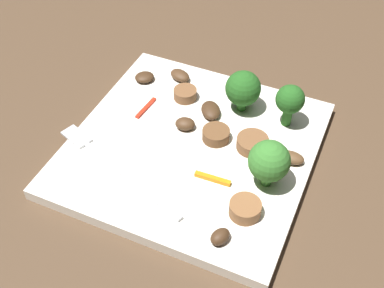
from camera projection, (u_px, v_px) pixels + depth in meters
ground_plane at (192, 153)px, 0.55m from camera, size 1.40×1.40×0.00m
plate at (192, 148)px, 0.55m from camera, size 0.26×0.26×0.01m
fork at (110, 163)px, 0.52m from camera, size 0.17×0.07×0.00m
broccoli_floret_0 at (243, 89)px, 0.56m from camera, size 0.04×0.04×0.05m
broccoli_floret_1 at (290, 101)px, 0.54m from camera, size 0.03×0.03×0.05m
broccoli_floret_2 at (269, 161)px, 0.48m from camera, size 0.04×0.04×0.05m
sausage_slice_0 at (245, 209)px, 0.47m from camera, size 0.04×0.04×0.01m
sausage_slice_1 at (185, 94)px, 0.59m from camera, size 0.04×0.04×0.01m
sausage_slice_2 at (216, 135)px, 0.55m from camera, size 0.04×0.04×0.01m
sausage_slice_3 at (252, 143)px, 0.54m from camera, size 0.05×0.05×0.01m
mushroom_0 at (185, 124)px, 0.56m from camera, size 0.03×0.02×0.01m
mushroom_1 at (145, 77)px, 0.62m from camera, size 0.03×0.03×0.01m
mushroom_2 at (210, 110)px, 0.57m from camera, size 0.04×0.04×0.01m
mushroom_3 at (220, 237)px, 0.45m from camera, size 0.02×0.02×0.01m
mushroom_4 at (290, 157)px, 0.52m from camera, size 0.03×0.02×0.01m
mushroom_5 at (180, 75)px, 0.62m from camera, size 0.03×0.03×0.01m
pepper_strip_0 at (146, 108)px, 0.58m from camera, size 0.01×0.04×0.00m
pepper_strip_1 at (213, 179)px, 0.51m from camera, size 0.04×0.01×0.00m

